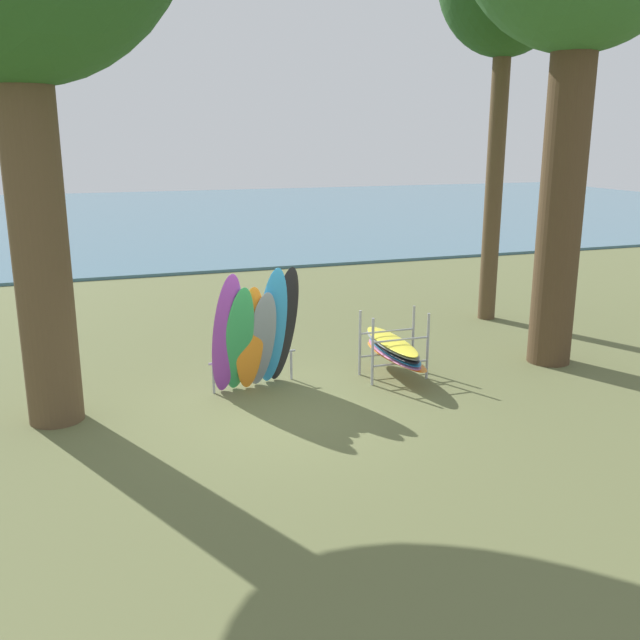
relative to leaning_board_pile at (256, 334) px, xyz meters
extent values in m
plane|color=#60663D|center=(0.14, -0.96, -1.03)|extent=(80.00, 80.00, 0.00)
cube|color=#477084|center=(0.14, 29.22, -0.98)|extent=(80.00, 36.00, 0.10)
cylinder|color=brown|center=(-3.33, -0.25, 2.16)|extent=(0.84, 0.84, 6.39)
cylinder|color=#4C3823|center=(5.91, -0.28, 2.46)|extent=(0.83, 0.83, 6.98)
cylinder|color=brown|center=(6.63, 3.15, 2.40)|extent=(0.41, 0.41, 6.88)
ellipsoid|color=purple|center=(-0.54, -0.14, 0.08)|extent=(0.63, 0.78, 2.22)
ellipsoid|color=#339E56|center=(-0.33, -0.09, -0.05)|extent=(0.61, 0.76, 1.97)
ellipsoid|color=orange|center=(-0.11, -0.03, -0.06)|extent=(0.58, 0.57, 1.94)
ellipsoid|color=gray|center=(0.10, 0.02, -0.12)|extent=(0.62, 0.70, 1.83)
ellipsoid|color=#2D8ED1|center=(0.31, 0.07, 0.09)|extent=(0.58, 0.75, 2.23)
ellipsoid|color=black|center=(0.53, 0.13, 0.08)|extent=(0.68, 0.82, 2.22)
cylinder|color=#9EA0A5|center=(-0.75, 0.10, -0.76)|extent=(0.04, 0.04, 0.55)
cylinder|color=#9EA0A5|center=(0.74, 0.37, -0.76)|extent=(0.04, 0.04, 0.55)
cylinder|color=#9EA0A5|center=(-0.01, 0.24, -0.48)|extent=(1.66, 0.34, 0.04)
cylinder|color=#9EA0A5|center=(2.03, -0.40, -0.41)|extent=(0.05, 0.05, 1.25)
cylinder|color=#9EA0A5|center=(3.13, -0.40, -0.41)|extent=(0.05, 0.05, 1.25)
cylinder|color=#9EA0A5|center=(2.03, 0.20, -0.41)|extent=(0.05, 0.05, 1.25)
cylinder|color=#9EA0A5|center=(3.13, 0.20, -0.41)|extent=(0.05, 0.05, 1.25)
cylinder|color=#9EA0A5|center=(2.58, -0.40, -0.68)|extent=(1.10, 0.04, 0.04)
cylinder|color=#9EA0A5|center=(2.58, -0.40, -0.23)|extent=(1.10, 0.04, 0.04)
cylinder|color=#9EA0A5|center=(2.58, 0.20, -0.68)|extent=(1.10, 0.04, 0.04)
cylinder|color=#9EA0A5|center=(2.58, 0.20, -0.23)|extent=(1.10, 0.04, 0.04)
ellipsoid|color=orange|center=(2.63, -0.10, -0.64)|extent=(0.64, 2.13, 0.06)
ellipsoid|color=pink|center=(2.59, -0.10, -0.58)|extent=(0.53, 2.11, 0.06)
ellipsoid|color=#2D8ED1|center=(2.60, -0.10, -0.52)|extent=(0.56, 2.11, 0.06)
ellipsoid|color=black|center=(2.57, -0.10, -0.46)|extent=(0.58, 2.12, 0.06)
ellipsoid|color=gray|center=(2.55, -0.10, -0.40)|extent=(0.51, 2.10, 0.06)
ellipsoid|color=yellow|center=(2.54, -0.10, -0.34)|extent=(0.56, 2.11, 0.06)
camera|label=1|loc=(-2.78, -11.43, 3.32)|focal=39.37mm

